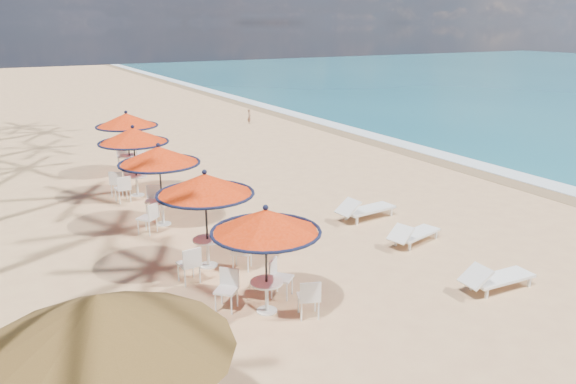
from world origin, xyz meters
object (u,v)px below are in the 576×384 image
lounger_near (495,277)px  station_0 (267,234)px  lounger_mid (413,234)px  station_4 (127,125)px  lounger_far (364,209)px  station_3 (132,144)px  station_2 (158,163)px  palapa (100,325)px  station_1 (206,194)px

lounger_near → station_0: bearing=164.4°
lounger_mid → station_4: bearing=98.4°
lounger_near → lounger_far: lounger_far is taller
station_3 → station_4: 3.48m
lounger_mid → lounger_far: bearing=74.3°
station_0 → lounger_far: bearing=35.4°
station_2 → station_3: size_ratio=1.00×
lounger_mid → lounger_far: (0.05, 2.40, 0.04)m
lounger_near → palapa: bearing=-169.2°
station_3 → station_2: bearing=-91.1°
station_2 → palapa: (-3.57, -9.57, 0.30)m
palapa → lounger_far: bearing=36.1°
station_0 → lounger_mid: size_ratio=1.26×
palapa → station_1: bearing=57.5°
station_4 → palapa: bearing=-104.7°
station_1 → station_3: bearing=90.5°
station_3 → station_4: size_ratio=0.99×
station_4 → palapa: size_ratio=0.74×
station_3 → lounger_near: size_ratio=1.33×
station_1 → station_2: station_2 is taller
station_3 → station_0: bearing=-88.1°
station_0 → lounger_mid: (5.40, 1.47, -1.49)m
station_4 → lounger_near: 16.01m
station_3 → lounger_far: bearing=-46.9°
station_4 → lounger_mid: 13.13m
lounger_mid → station_2: bearing=124.3°
station_2 → station_4: size_ratio=0.99×
station_2 → lounger_far: station_2 is taller
station_0 → lounger_far: (5.45, 3.87, -1.46)m
lounger_far → station_4: bearing=112.7°
lounger_far → palapa: size_ratio=0.60×
station_0 → station_3: size_ratio=0.94×
station_0 → station_3: 10.06m
station_1 → lounger_near: station_1 is taller
station_1 → lounger_mid: bearing=-13.2°
lounger_near → station_2: bearing=126.7°
station_0 → lounger_mid: bearing=15.2°
station_1 → lounger_near: 7.26m
lounger_near → lounger_far: size_ratio=0.92×
station_4 → palapa: palapa is taller
station_4 → palapa: (-4.32, -16.46, 0.27)m
station_0 → station_2: bearing=93.5°
station_2 → lounger_near: (5.56, -8.28, -1.67)m
station_1 → lounger_far: station_1 is taller
lounger_mid → station_1: bearing=152.4°
station_0 → lounger_mid: station_0 is taller
station_3 → palapa: palapa is taller
lounger_near → lounger_mid: size_ratio=1.01×
station_1 → lounger_far: 6.06m
lounger_mid → lounger_near: bearing=-108.8°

